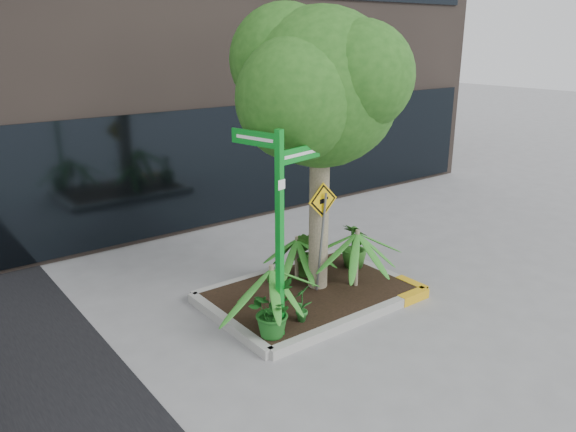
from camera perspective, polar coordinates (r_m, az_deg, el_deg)
ground at (r=9.12m, az=2.46°, el=-9.38°), size 80.00×80.00×0.00m
planter at (r=9.40m, az=2.49°, el=-7.83°), size 3.35×2.36×0.15m
tree at (r=8.72m, az=3.30°, el=12.82°), size 3.11×2.76×4.67m
palm_front at (r=9.27m, az=7.08°, el=-1.77°), size 1.12×1.12×1.24m
palm_left at (r=8.01m, az=-1.70°, el=-5.41°), size 1.03×1.03×1.15m
palm_back at (r=9.59m, az=0.91°, el=-2.38°), size 0.85×0.85×0.94m
shrub_a at (r=7.91m, az=-1.74°, el=-9.53°), size 0.97×0.97×0.76m
shrub_b at (r=10.20m, az=6.76°, el=-3.00°), size 0.54×0.54×0.82m
shrub_c at (r=8.31m, az=1.42°, el=-8.80°), size 0.41×0.41×0.58m
shrub_d at (r=9.76m, az=1.85°, el=-3.81°), size 0.57×0.57×0.84m
street_sign_post at (r=7.46m, az=-0.91°, el=0.04°), size 1.02×0.89×3.05m
cattle_sign at (r=8.86m, az=3.49°, el=-0.35°), size 0.57×0.22×1.86m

